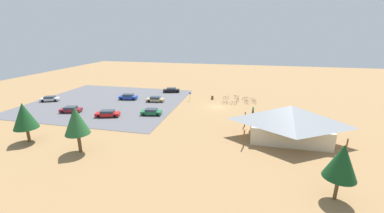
{
  "coord_description": "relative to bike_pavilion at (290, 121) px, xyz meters",
  "views": [
    {
      "loc": [
        -6.34,
        52.97,
        16.37
      ],
      "look_at": [
        4.74,
        4.74,
        1.2
      ],
      "focal_mm": 22.4,
      "sensor_mm": 36.0,
      "label": 1
    }
  ],
  "objects": [
    {
      "name": "ground",
      "position": [
        13.4,
        -15.23,
        -3.22
      ],
      "size": [
        160.0,
        160.0,
        0.0
      ],
      "primitive_type": "plane",
      "color": "#937047",
      "rests_on": "ground"
    },
    {
      "name": "parking_lot_asphalt",
      "position": [
        40.38,
        -13.43,
        -3.19
      ],
      "size": [
        35.8,
        32.86,
        0.05
      ],
      "primitive_type": "cube",
      "color": "#56565B",
      "rests_on": "ground"
    },
    {
      "name": "bike_pavilion",
      "position": [
        0.0,
        0.0,
        0.0
      ],
      "size": [
        14.04,
        8.89,
        5.74
      ],
      "color": "beige",
      "rests_on": "ground"
    },
    {
      "name": "trash_bin",
      "position": [
        15.33,
        -21.72,
        -2.77
      ],
      "size": [
        0.6,
        0.6,
        0.9
      ],
      "primitive_type": "cylinder",
      "color": "brown",
      "rests_on": "ground"
    },
    {
      "name": "lot_sign",
      "position": [
        20.68,
        -19.24,
        -1.81
      ],
      "size": [
        0.56,
        0.08,
        2.2
      ],
      "color": "#99999E",
      "rests_on": "ground"
    },
    {
      "name": "pine_center",
      "position": [
        39.78,
        9.87,
        1.09
      ],
      "size": [
        3.55,
        3.55,
        6.36
      ],
      "color": "brown",
      "rests_on": "ground"
    },
    {
      "name": "pine_west",
      "position": [
        -2.6,
        14.15,
        1.13
      ],
      "size": [
        3.16,
        3.16,
        6.19
      ],
      "color": "brown",
      "rests_on": "ground"
    },
    {
      "name": "pine_midwest",
      "position": [
        29.7,
        11.0,
        1.55
      ],
      "size": [
        3.42,
        3.42,
        6.8
      ],
      "color": "brown",
      "rests_on": "ground"
    },
    {
      "name": "bicycle_silver_mid_cluster",
      "position": [
        -2.23,
        -13.13,
        -2.85
      ],
      "size": [
        0.48,
        1.72,
        0.82
      ],
      "color": "black",
      "rests_on": "ground"
    },
    {
      "name": "bicycle_black_front_row",
      "position": [
        6.57,
        -19.6,
        -2.82
      ],
      "size": [
        1.19,
        1.28,
        0.85
      ],
      "color": "black",
      "rests_on": "ground"
    },
    {
      "name": "bicycle_white_yard_right",
      "position": [
        9.73,
        -18.19,
        -2.86
      ],
      "size": [
        1.76,
        0.48,
        0.78
      ],
      "color": "black",
      "rests_on": "ground"
    },
    {
      "name": "bicycle_purple_yard_center",
      "position": [
        8.88,
        -20.84,
        -2.85
      ],
      "size": [
        0.71,
        1.61,
        0.85
      ],
      "color": "black",
      "rests_on": "ground"
    },
    {
      "name": "bicycle_red_edge_north",
      "position": [
        -1.16,
        -10.63,
        -2.82
      ],
      "size": [
        1.3,
        1.22,
        0.91
      ],
      "color": "black",
      "rests_on": "ground"
    },
    {
      "name": "bicycle_green_yard_left",
      "position": [
        11.9,
        -22.72,
        -2.82
      ],
      "size": [
        1.44,
        1.1,
        0.87
      ],
      "color": "black",
      "rests_on": "ground"
    },
    {
      "name": "bicycle_orange_lone_east",
      "position": [
        9.29,
        -23.94,
        -2.83
      ],
      "size": [
        1.39,
        1.05,
        0.88
      ],
      "color": "black",
      "rests_on": "ground"
    },
    {
      "name": "bicycle_yellow_edge_south",
      "position": [
        5.13,
        -22.6,
        -2.84
      ],
      "size": [
        1.49,
        0.8,
        0.81
      ],
      "color": "black",
      "rests_on": "ground"
    },
    {
      "name": "bicycle_blue_near_porch",
      "position": [
        7.0,
        -23.35,
        -2.86
      ],
      "size": [
        1.55,
        0.73,
        0.84
      ],
      "color": "black",
      "rests_on": "ground"
    },
    {
      "name": "bicycle_teal_by_bin",
      "position": [
        -4.74,
        -14.61,
        -2.85
      ],
      "size": [
        1.24,
        1.32,
        0.81
      ],
      "color": "black",
      "rests_on": "ground"
    },
    {
      "name": "bicycle_silver_back_row",
      "position": [
        4.81,
        -20.24,
        -2.85
      ],
      "size": [
        0.94,
        1.43,
        0.85
      ],
      "color": "black",
      "rests_on": "ground"
    },
    {
      "name": "bicycle_black_lone_west",
      "position": [
        11.74,
        -18.16,
        -2.87
      ],
      "size": [
        1.51,
        0.77,
        0.74
      ],
      "color": "black",
      "rests_on": "ground"
    },
    {
      "name": "car_maroon_mid_lot",
      "position": [
        43.49,
        -4.23,
        -2.53
      ],
      "size": [
        4.63,
        2.83,
        1.26
      ],
      "color": "maroon",
      "rests_on": "parking_lot_asphalt"
    },
    {
      "name": "car_blue_end_stall",
      "position": [
        36.38,
        -16.55,
        -2.45
      ],
      "size": [
        4.73,
        2.34,
        1.45
      ],
      "color": "#1E42B2",
      "rests_on": "parking_lot_asphalt"
    },
    {
      "name": "car_tan_far_end",
      "position": [
        28.85,
        -16.21,
        -2.52
      ],
      "size": [
        4.55,
        2.47,
        1.29
      ],
      "color": "tan",
      "rests_on": "parking_lot_asphalt"
    },
    {
      "name": "car_silver_by_curb",
      "position": [
        54.73,
        -10.65,
        -2.52
      ],
      "size": [
        4.58,
        3.31,
        1.28
      ],
      "color": "#BCBCC1",
      "rests_on": "parking_lot_asphalt"
    },
    {
      "name": "car_red_second_row",
      "position": [
        34.2,
        -3.44,
        -2.5
      ],
      "size": [
        5.06,
        2.95,
        1.33
      ],
      "color": "red",
      "rests_on": "parking_lot_asphalt"
    },
    {
      "name": "car_black_back_corner",
      "position": [
        27.94,
        -26.55,
        -2.51
      ],
      "size": [
        4.93,
        2.88,
        1.3
      ],
      "color": "black",
      "rests_on": "parking_lot_asphalt"
    },
    {
      "name": "car_green_front_row",
      "position": [
        25.95,
        -6.56,
        -2.51
      ],
      "size": [
        4.47,
        2.5,
        1.29
      ],
      "color": "#1E6B3D",
      "rests_on": "parking_lot_asphalt"
    },
    {
      "name": "visitor_by_pavilion",
      "position": [
        5.26,
        -11.88,
        -2.31
      ],
      "size": [
        0.4,
        0.39,
        1.73
      ],
      "color": "#2D3347",
      "rests_on": "ground"
    }
  ]
}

